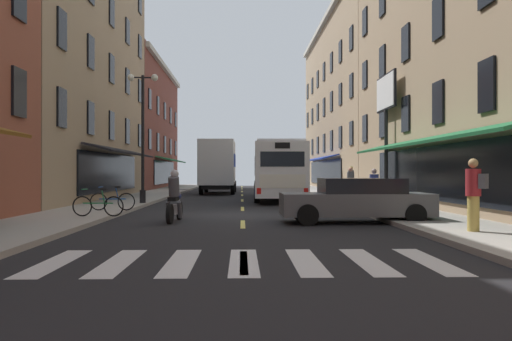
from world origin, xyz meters
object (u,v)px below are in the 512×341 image
(sedan_mid, at_px, (357,200))
(bicycle_mid, at_px, (113,201))
(transit_bus, at_px, (277,171))
(pedestrian_far, at_px, (374,188))
(billboard_sign, at_px, (386,105))
(pedestrian_near, at_px, (474,193))
(street_lamp_twin, at_px, (143,132))
(bicycle_near, at_px, (98,205))
(pedestrian_rear, at_px, (351,180))
(motorcycle_rider, at_px, (175,200))
(box_truck, at_px, (218,167))
(pedestrian_mid, at_px, (351,183))
(sedan_near, at_px, (221,181))

(sedan_mid, height_order, bicycle_mid, sedan_mid)
(transit_bus, height_order, pedestrian_far, transit_bus)
(transit_bus, bearing_deg, billboard_sign, -44.70)
(pedestrian_near, height_order, street_lamp_twin, street_lamp_twin)
(bicycle_near, distance_m, pedestrian_rear, 18.10)
(motorcycle_rider, relative_size, pedestrian_far, 1.31)
(motorcycle_rider, xyz_separation_m, pedestrian_near, (7.79, -3.99, 0.38))
(sedan_mid, bearing_deg, transit_bus, 96.23)
(pedestrian_rear, distance_m, street_lamp_twin, 13.40)
(box_truck, distance_m, bicycle_near, 21.11)
(bicycle_near, distance_m, pedestrian_near, 11.29)
(motorcycle_rider, height_order, pedestrian_mid, pedestrian_mid)
(billboard_sign, height_order, pedestrian_near, billboard_sign)
(bicycle_mid, bearing_deg, street_lamp_twin, 87.08)
(motorcycle_rider, height_order, pedestrian_far, pedestrian_far)
(sedan_mid, bearing_deg, billboard_sign, 68.74)
(bicycle_mid, bearing_deg, pedestrian_far, 4.95)
(sedan_near, distance_m, pedestrian_mid, 23.65)
(pedestrian_far, height_order, pedestrian_rear, pedestrian_rear)
(box_truck, height_order, sedan_mid, box_truck)
(transit_bus, bearing_deg, motorcycle_rider, -107.21)
(sedan_mid, relative_size, pedestrian_far, 2.93)
(sedan_near, xyz_separation_m, pedestrian_far, (7.26, -27.90, 0.22))
(motorcycle_rider, height_order, bicycle_near, motorcycle_rider)
(pedestrian_rear, bearing_deg, street_lamp_twin, 75.37)
(bicycle_mid, height_order, pedestrian_rear, pedestrian_rear)
(transit_bus, relative_size, motorcycle_rider, 5.92)
(billboard_sign, height_order, transit_bus, billboard_sign)
(pedestrian_mid, xyz_separation_m, pedestrian_far, (-0.23, -5.47, -0.06))
(pedestrian_mid, distance_m, pedestrian_far, 5.47)
(motorcycle_rider, bearing_deg, pedestrian_rear, 59.00)
(sedan_near, height_order, pedestrian_far, pedestrian_far)
(transit_bus, xyz_separation_m, bicycle_mid, (-6.93, -10.41, -1.17))
(pedestrian_mid, height_order, pedestrian_far, pedestrian_mid)
(box_truck, height_order, motorcycle_rider, box_truck)
(motorcycle_rider, bearing_deg, sedan_near, 89.71)
(transit_bus, distance_m, sedan_near, 18.82)
(transit_bus, xyz_separation_m, sedan_near, (-4.03, 18.36, -0.94))
(billboard_sign, xyz_separation_m, bicycle_near, (-11.76, -8.07, -4.39))
(bicycle_near, relative_size, pedestrian_near, 0.96)
(bicycle_near, xyz_separation_m, pedestrian_mid, (10.20, 8.97, 0.50))
(motorcycle_rider, xyz_separation_m, pedestrian_rear, (8.77, 14.61, 0.36))
(transit_bus, bearing_deg, street_lamp_twin, -139.26)
(transit_bus, distance_m, bicycle_near, 14.72)
(box_truck, bearing_deg, sedan_near, 91.45)
(billboard_sign, relative_size, pedestrian_rear, 3.46)
(pedestrian_near, bearing_deg, transit_bus, 55.92)
(box_truck, height_order, street_lamp_twin, street_lamp_twin)
(motorcycle_rider, bearing_deg, billboard_sign, 42.92)
(box_truck, xyz_separation_m, pedestrian_near, (7.36, -25.34, -0.88))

